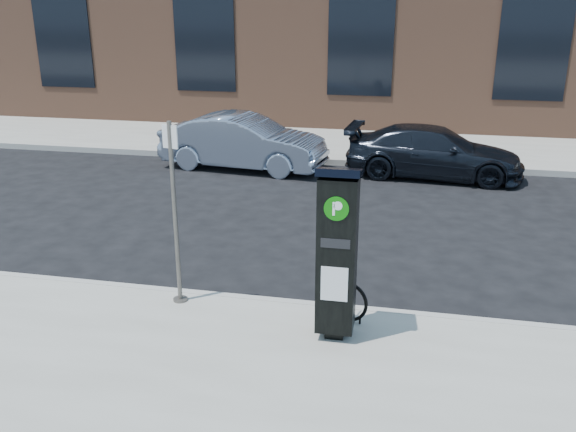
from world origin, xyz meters
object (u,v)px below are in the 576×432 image
(car_silver, at_px, (243,142))
(sign_pole, at_px, (175,216))
(parking_kiosk, at_px, (337,252))
(bike_rack, at_px, (347,302))
(car_dark, at_px, (434,152))

(car_silver, bearing_deg, sign_pole, -164.32)
(parking_kiosk, xyz_separation_m, bike_rack, (0.10, 0.39, -0.83))
(car_silver, distance_m, car_dark, 4.70)
(parking_kiosk, distance_m, bike_rack, 0.92)
(parking_kiosk, relative_size, bike_rack, 3.86)
(sign_pole, relative_size, bike_rack, 4.44)
(car_silver, xyz_separation_m, car_dark, (4.69, 0.18, -0.07))
(parking_kiosk, relative_size, sign_pole, 0.87)
(bike_rack, bearing_deg, car_silver, 130.41)
(parking_kiosk, xyz_separation_m, car_silver, (-3.40, 8.02, -0.57))
(sign_pole, xyz_separation_m, bike_rack, (2.29, -0.10, -0.95))
(parking_kiosk, height_order, sign_pole, sign_pole)
(sign_pole, distance_m, bike_rack, 2.48)
(bike_rack, bearing_deg, sign_pole, -166.74)
(parking_kiosk, xyz_separation_m, car_dark, (1.29, 8.19, -0.64))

